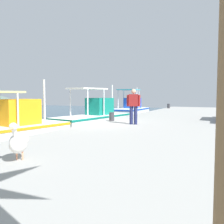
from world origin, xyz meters
TOP-DOWN VIEW (x-y plane):
  - quay_pier at (0.00, -5.00)m, footprint 36.00×10.00m
  - fishing_boat_second at (-3.07, 2.81)m, footprint 6.22×3.18m
  - fishing_boat_third at (3.05, 1.89)m, footprint 6.18×2.86m
  - fishing_boat_fourth at (10.59, 2.28)m, footprint 4.69×2.27m
  - pelican at (-6.92, -2.04)m, footprint 0.94×0.64m
  - fisherman_standing at (-0.06, -1.99)m, footprint 0.34×0.61m
  - mooring_bollard_third at (0.85, -0.45)m, footprint 0.26×0.26m
  - mooring_bollard_fourth at (14.28, -0.45)m, footprint 0.28×0.28m

SIDE VIEW (x-z plane):
  - quay_pier at x=0.00m, z-range 0.00..0.80m
  - fishing_boat_second at x=-3.07m, z-range -0.81..2.11m
  - fishing_boat_third at x=3.05m, z-range -0.77..2.10m
  - fishing_boat_fourth at x=10.59m, z-range -0.77..2.12m
  - mooring_bollard_third at x=0.85m, z-range 0.80..1.25m
  - mooring_bollard_fourth at x=14.28m, z-range 0.80..1.27m
  - pelican at x=-6.92m, z-range 0.79..1.61m
  - fisherman_standing at x=-0.06m, z-range 0.89..2.52m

